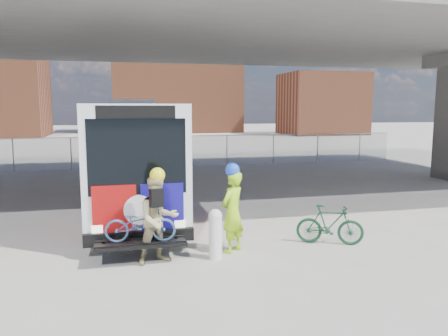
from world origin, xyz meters
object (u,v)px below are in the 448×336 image
object	(u,v)px
cyclist_hivis	(232,209)
cyclist_tan	(158,218)
bike_parked	(330,225)
bus	(130,145)
bollard	(215,232)

from	to	relation	value
cyclist_hivis	cyclist_tan	size ratio (longest dim) A/B	1.00
cyclist_hivis	bike_parked	xyz separation A→B (m)	(2.57, -0.00, -0.54)
bus	bollard	distance (m)	7.09
cyclist_hivis	bike_parked	world-z (taller)	cyclist_hivis
cyclist_hivis	cyclist_tan	distance (m)	1.82
bollard	bike_parked	world-z (taller)	bollard
bike_parked	bus	bearing A→B (deg)	62.51
bollard	cyclist_tan	xyz separation A→B (m)	(-1.29, 0.06, 0.39)
bollard	bus	bearing A→B (deg)	104.05
bus	bollard	size ratio (longest dim) A/B	11.08
bus	bollard	bearing A→B (deg)	-75.95
cyclist_tan	bike_parked	xyz separation A→B (m)	(4.36, 0.33, -0.51)
cyclist_hivis	bike_parked	bearing A→B (deg)	138.96
bike_parked	cyclist_tan	bearing A→B (deg)	119.90
bollard	cyclist_tan	size ratio (longest dim) A/B	0.54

